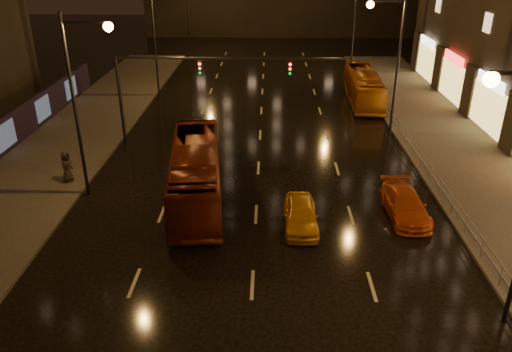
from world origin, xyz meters
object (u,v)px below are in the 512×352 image
(taxi_near, at_px, (301,215))
(taxi_far, at_px, (405,205))
(bus_red, at_px, (196,172))
(bus_curb, at_px, (363,87))
(pedestrian_c, at_px, (67,166))

(taxi_near, relative_size, taxi_far, 0.88)
(bus_red, xyz_separation_m, bus_curb, (12.37, 18.76, -0.12))
(bus_red, bearing_deg, pedestrian_c, 162.11)
(taxi_near, height_order, pedestrian_c, pedestrian_c)
(bus_red, xyz_separation_m, pedestrian_c, (-7.87, 1.57, -0.45))
(bus_red, relative_size, pedestrian_c, 5.88)
(bus_red, bearing_deg, taxi_near, -35.47)
(bus_red, distance_m, bus_curb, 22.47)
(bus_red, relative_size, taxi_near, 2.71)
(bus_red, distance_m, pedestrian_c, 8.04)
(bus_curb, bearing_deg, taxi_near, -105.20)
(taxi_near, distance_m, pedestrian_c, 14.32)
(bus_red, relative_size, bus_curb, 1.08)
(bus_red, height_order, taxi_near, bus_red)
(bus_red, xyz_separation_m, taxi_far, (11.13, -1.89, -0.87))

